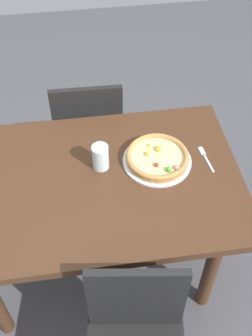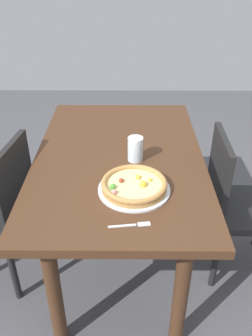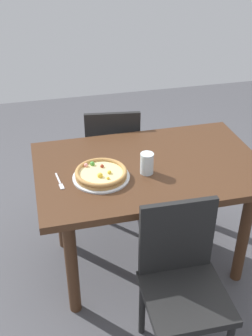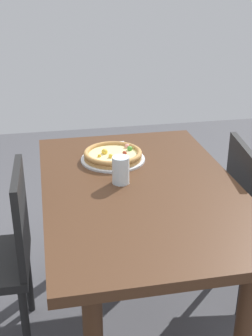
# 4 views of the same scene
# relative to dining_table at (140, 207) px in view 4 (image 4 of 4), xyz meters

# --- Properties ---
(ground_plane) EXTENTS (6.00, 6.00, 0.00)m
(ground_plane) POSITION_rel_dining_table_xyz_m (0.00, 0.00, -0.65)
(ground_plane) COLOR #4C4C51
(dining_table) EXTENTS (1.32, 0.85, 0.76)m
(dining_table) POSITION_rel_dining_table_xyz_m (0.00, 0.00, 0.00)
(dining_table) COLOR #472B19
(dining_table) RESTS_ON ground
(plate) EXTENTS (0.32, 0.32, 0.01)m
(plate) POSITION_rel_dining_table_xyz_m (0.30, 0.07, 0.11)
(plate) COLOR silver
(plate) RESTS_ON dining_table
(pizza) EXTENTS (0.29, 0.29, 0.05)m
(pizza) POSITION_rel_dining_table_xyz_m (0.30, 0.07, 0.14)
(pizza) COLOR #B78447
(pizza) RESTS_ON plate
(fork) EXTENTS (0.04, 0.17, 0.00)m
(fork) POSITION_rel_dining_table_xyz_m (0.53, 0.07, 0.11)
(fork) COLOR silver
(fork) RESTS_ON dining_table
(drinking_glass) EXTENTS (0.08, 0.08, 0.12)m
(drinking_glass) POSITION_rel_dining_table_xyz_m (0.04, 0.08, 0.17)
(drinking_glass) COLOR silver
(drinking_glass) RESTS_ON dining_table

